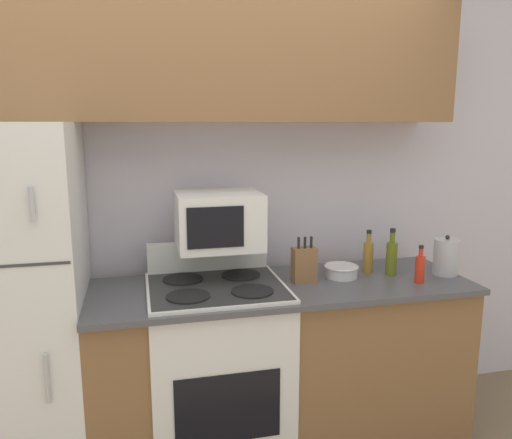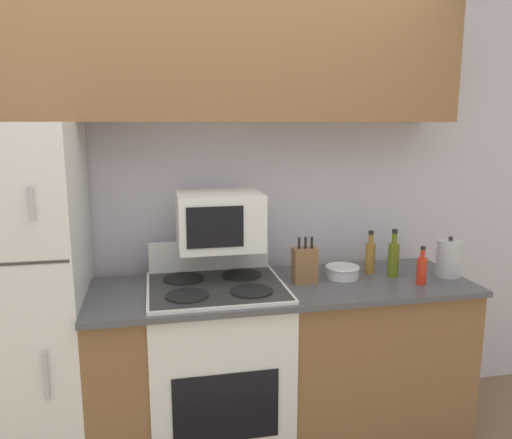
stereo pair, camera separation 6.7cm
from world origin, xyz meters
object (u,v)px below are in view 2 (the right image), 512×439
at_px(refrigerator, 5,309).
at_px(knife_block, 305,265).
at_px(bottle_olive_oil, 393,258).
at_px(bowl, 342,271).
at_px(kettle, 449,258).
at_px(microwave, 219,220).
at_px(stove, 217,369).
at_px(bottle_vinegar, 370,256).
at_px(bottle_hot_sauce, 422,269).

relative_size(refrigerator, knife_block, 7.24).
relative_size(knife_block, bottle_olive_oil, 0.93).
height_order(refrigerator, bottle_olive_oil, refrigerator).
height_order(bowl, kettle, kettle).
bearing_deg(microwave, knife_block, -14.65).
distance_m(stove, microwave, 0.78).
bearing_deg(refrigerator, knife_block, -2.18).
xyz_separation_m(refrigerator, knife_block, (1.47, -0.06, 0.15)).
xyz_separation_m(microwave, kettle, (1.23, -0.17, -0.23)).
bearing_deg(knife_block, bottle_olive_oil, 0.16).
xyz_separation_m(bottle_vinegar, kettle, (0.40, -0.14, 0.00)).
height_order(bowl, bottle_hot_sauce, bottle_hot_sauce).
bearing_deg(bottle_vinegar, refrigerator, -179.23).
height_order(stove, kettle, kettle).
bearing_deg(bowl, refrigerator, 179.14).
bearing_deg(kettle, knife_block, 175.91).
distance_m(knife_block, kettle, 0.80).
bearing_deg(stove, bowl, 3.16).
distance_m(refrigerator, knife_block, 1.48).
distance_m(refrigerator, bowl, 1.70).
bearing_deg(stove, knife_block, 0.93).
height_order(stove, bowl, stove).
xyz_separation_m(knife_block, bottle_olive_oil, (0.50, 0.00, 0.01)).
relative_size(knife_block, kettle, 1.10).
distance_m(refrigerator, stove, 1.08).
xyz_separation_m(bottle_hot_sauce, kettle, (0.22, 0.10, 0.02)).
height_order(refrigerator, microwave, refrigerator).
xyz_separation_m(bowl, bottle_hot_sauce, (0.36, -0.19, 0.04)).
bearing_deg(knife_block, microwave, 165.35).
bearing_deg(bottle_olive_oil, kettle, -11.15).
bearing_deg(kettle, refrigerator, 177.15).
bearing_deg(bottle_vinegar, knife_block, -168.61).
xyz_separation_m(knife_block, kettle, (0.80, -0.06, 0.01)).
bearing_deg(bowl, kettle, -8.64).
relative_size(stove, microwave, 2.58).
height_order(bottle_hot_sauce, kettle, kettle).
bearing_deg(bottle_olive_oil, stove, -179.47).
distance_m(microwave, bottle_hot_sauce, 1.08).
height_order(bottle_olive_oil, kettle, bottle_olive_oil).
relative_size(stove, bottle_hot_sauce, 5.56).
relative_size(refrigerator, microwave, 4.08).
bearing_deg(bottle_hot_sauce, bottle_olive_oil, 116.78).
xyz_separation_m(stove, bowl, (0.69, 0.04, 0.48)).
bearing_deg(knife_block, bowl, 7.80).
xyz_separation_m(refrigerator, stove, (1.01, -0.06, -0.39)).
bearing_deg(microwave, refrigerator, -176.90).
height_order(microwave, kettle, microwave).
xyz_separation_m(refrigerator, bottle_hot_sauce, (2.06, -0.21, 0.13)).
relative_size(stove, knife_block, 4.58).
relative_size(bottle_olive_oil, kettle, 1.18).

